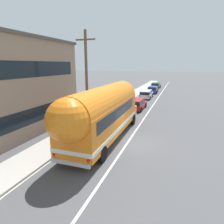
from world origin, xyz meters
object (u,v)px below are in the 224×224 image
(car_lead, at_px, (136,103))
(car_second, at_px, (146,94))
(painted_bus, at_px, (103,112))
(utility_pole, at_px, (87,79))
(car_fourth, at_px, (156,85))
(car_third, at_px, (153,89))

(car_lead, bearing_deg, car_second, 91.32)
(painted_bus, relative_size, car_lead, 2.80)
(utility_pole, xyz_separation_m, car_fourth, (2.47, 32.18, -3.64))
(painted_bus, bearing_deg, car_fourth, 90.35)
(utility_pole, distance_m, car_third, 24.34)
(utility_pole, xyz_separation_m, painted_bus, (2.68, -2.95, -2.12))
(car_third, height_order, car_fourth, same)
(car_lead, xyz_separation_m, car_second, (-0.20, 8.83, -0.00))
(car_lead, relative_size, car_third, 1.02)
(painted_bus, distance_m, car_lead, 11.39)
(car_fourth, bearing_deg, painted_bus, -89.65)
(utility_pole, bearing_deg, car_lead, 71.42)
(painted_bus, distance_m, car_fourth, 35.16)
(car_lead, xyz_separation_m, car_fourth, (-0.33, 23.84, -0.01))
(utility_pole, relative_size, car_fourth, 1.89)
(car_second, height_order, car_third, same)
(painted_bus, distance_m, car_second, 20.17)
(painted_bus, bearing_deg, car_third, 89.66)
(utility_pole, bearing_deg, car_fourth, 85.61)
(painted_bus, xyz_separation_m, car_third, (0.16, 26.84, -1.52))
(painted_bus, relative_size, car_third, 2.85)
(car_lead, relative_size, car_second, 0.92)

